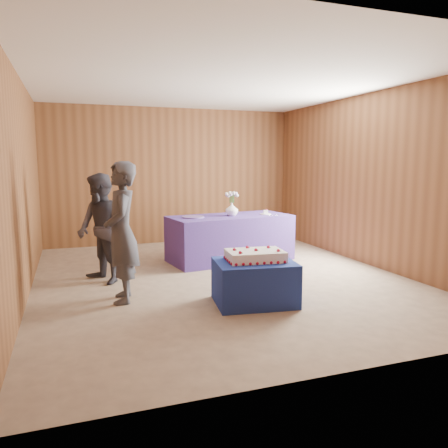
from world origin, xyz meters
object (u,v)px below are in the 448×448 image
sheet_cake (255,256)px  vase (232,209)px  serving_table (230,238)px  guest_left (122,232)px  cake_table (255,282)px  guest_right (101,229)px

sheet_cake → vase: vase is taller
sheet_cake → serving_table: bearing=83.7°
vase → guest_left: guest_left is taller
sheet_cake → cake_table: bearing=-116.4°
cake_table → serving_table: 2.27m
cake_table → serving_table: size_ratio=0.45×
guest_left → serving_table: bearing=135.4°
cake_table → guest_right: (-1.60, 1.50, 0.50)m
serving_table → guest_right: 2.26m
serving_table → guest_left: bearing=-148.1°
sheet_cake → vase: (0.52, 2.17, 0.30)m
cake_table → serving_table: serving_table is taller
cake_table → guest_right: bearing=144.8°
serving_table → cake_table: bearing=-110.9°
vase → guest_right: (-2.13, -0.70, -0.11)m
serving_table → guest_right: bearing=-169.2°
cake_table → vase: bearing=84.2°
sheet_cake → vase: size_ratio=3.35×
sheet_cake → guest_left: (-1.45, 0.57, 0.26)m
serving_table → vase: size_ratio=9.23×
vase → guest_left: size_ratio=0.13×
guest_left → sheet_cake: bearing=74.2°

